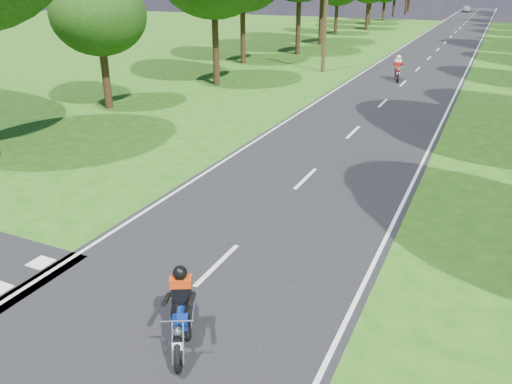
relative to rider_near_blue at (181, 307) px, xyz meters
The scene contains 7 objects.
ground 1.20m from the rider_near_blue, 141.53° to the left, with size 160.00×160.00×0.00m, color #204F12.
main_road 50.59m from the rider_near_blue, 90.83° to the left, with size 7.00×140.00×0.02m, color black.
road_markings 48.72m from the rider_near_blue, 91.02° to the left, with size 7.40×140.00×0.01m.
telegraph_pole 29.55m from the rider_near_blue, 103.25° to the left, with size 1.20×0.26×8.00m.
rider_near_blue is the anchor object (origin of this frame).
rider_far_red 27.51m from the rider_near_blue, 92.73° to the left, with size 0.63×1.90×1.58m, color maroon, non-canonical shape.
distant_car 104.90m from the rider_near_blue, 91.34° to the left, with size 1.50×3.73×1.27m, color silver.
Camera 1 is at (5.09, -6.68, 6.19)m, focal length 35.00 mm.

